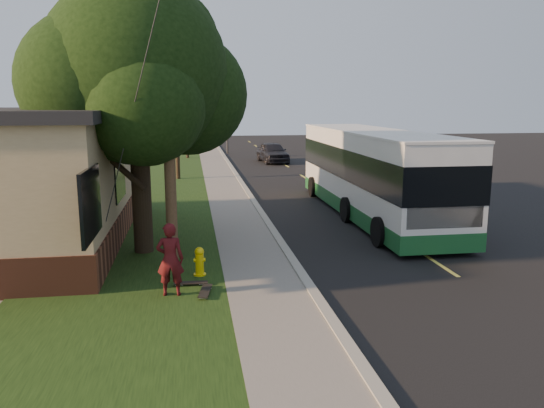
{
  "coord_description": "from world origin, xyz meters",
  "views": [
    {
      "loc": [
        -2.74,
        -13.16,
        4.42
      ],
      "look_at": [
        -0.42,
        1.94,
        1.5
      ],
      "focal_mm": 35.0,
      "sensor_mm": 36.0,
      "label": 1
    }
  ],
  "objects_px": {
    "skateboard_main": "(205,291)",
    "skateboard_spare": "(191,283)",
    "fire_hydrant": "(199,261)",
    "skateboarder": "(170,259)",
    "leafy_tree": "(138,76)",
    "bare_tree_near": "(177,143)",
    "utility_pole": "(167,95)",
    "traffic_signal": "(227,117)",
    "distant_car": "(273,152)",
    "bare_tree_far": "(187,134)",
    "transit_bus": "(372,171)",
    "dumpster": "(31,221)"
  },
  "relations": [
    {
      "from": "traffic_signal",
      "to": "distant_car",
      "type": "distance_m",
      "value": 8.57
    },
    {
      "from": "transit_bus",
      "to": "skateboard_main",
      "type": "relative_size",
      "value": 13.42
    },
    {
      "from": "leafy_tree",
      "to": "bare_tree_far",
      "type": "distance_m",
      "value": 27.56
    },
    {
      "from": "skateboard_spare",
      "to": "bare_tree_near",
      "type": "bearing_deg",
      "value": 92.05
    },
    {
      "from": "bare_tree_far",
      "to": "bare_tree_near",
      "type": "bearing_deg",
      "value": -92.39
    },
    {
      "from": "fire_hydrant",
      "to": "bare_tree_far",
      "type": "height_order",
      "value": "bare_tree_far"
    },
    {
      "from": "leafy_tree",
      "to": "skateboarder",
      "type": "distance_m",
      "value": 5.89
    },
    {
      "from": "bare_tree_near",
      "to": "skateboard_main",
      "type": "bearing_deg",
      "value": -87.05
    },
    {
      "from": "traffic_signal",
      "to": "dumpster",
      "type": "bearing_deg",
      "value": -105.51
    },
    {
      "from": "bare_tree_far",
      "to": "traffic_signal",
      "type": "distance_m",
      "value": 5.44
    },
    {
      "from": "utility_pole",
      "to": "dumpster",
      "type": "xyz_separation_m",
      "value": [
        -4.48,
        3.14,
        -3.89
      ]
    },
    {
      "from": "skateboarder",
      "to": "distant_car",
      "type": "relative_size",
      "value": 0.38
    },
    {
      "from": "dumpster",
      "to": "distant_car",
      "type": "bearing_deg",
      "value": 63.28
    },
    {
      "from": "skateboard_main",
      "to": "distant_car",
      "type": "relative_size",
      "value": 0.21
    },
    {
      "from": "skateboard_main",
      "to": "distant_car",
      "type": "height_order",
      "value": "distant_car"
    },
    {
      "from": "skateboarder",
      "to": "distant_car",
      "type": "bearing_deg",
      "value": -100.35
    },
    {
      "from": "utility_pole",
      "to": "skateboard_spare",
      "type": "distance_m",
      "value": 4.85
    },
    {
      "from": "traffic_signal",
      "to": "skateboard_main",
      "type": "bearing_deg",
      "value": -94.85
    },
    {
      "from": "fire_hydrant",
      "to": "traffic_signal",
      "type": "relative_size",
      "value": 0.13
    },
    {
      "from": "fire_hydrant",
      "to": "transit_bus",
      "type": "xyz_separation_m",
      "value": [
        6.9,
        6.7,
        1.37
      ]
    },
    {
      "from": "fire_hydrant",
      "to": "dumpster",
      "type": "bearing_deg",
      "value": 141.42
    },
    {
      "from": "transit_bus",
      "to": "skateboard_spare",
      "type": "xyz_separation_m",
      "value": [
        -7.13,
        -7.45,
        -1.67
      ]
    },
    {
      "from": "utility_pole",
      "to": "bare_tree_near",
      "type": "bearing_deg",
      "value": 90.66
    },
    {
      "from": "dumpster",
      "to": "distant_car",
      "type": "height_order",
      "value": "distant_car"
    },
    {
      "from": "leafy_tree",
      "to": "bare_tree_near",
      "type": "xyz_separation_m",
      "value": [
        0.67,
        15.35,
        -3.02
      ]
    },
    {
      "from": "bare_tree_far",
      "to": "transit_bus",
      "type": "height_order",
      "value": "bare_tree_far"
    },
    {
      "from": "leafy_tree",
      "to": "bare_tree_near",
      "type": "bearing_deg",
      "value": 87.5
    },
    {
      "from": "utility_pole",
      "to": "skateboard_main",
      "type": "relative_size",
      "value": 9.75
    },
    {
      "from": "bare_tree_near",
      "to": "transit_bus",
      "type": "bearing_deg",
      "value": -55.4
    },
    {
      "from": "dumpster",
      "to": "bare_tree_far",
      "type": "bearing_deg",
      "value": 79.51
    },
    {
      "from": "transit_bus",
      "to": "skateboarder",
      "type": "distance_m",
      "value": 11.08
    },
    {
      "from": "fire_hydrant",
      "to": "traffic_signal",
      "type": "height_order",
      "value": "traffic_signal"
    },
    {
      "from": "utility_pole",
      "to": "traffic_signal",
      "type": "relative_size",
      "value": 1.65
    },
    {
      "from": "transit_bus",
      "to": "dumpster",
      "type": "xyz_separation_m",
      "value": [
        -12.08,
        -2.56,
        -1.06
      ]
    },
    {
      "from": "utility_pole",
      "to": "skateboard_main",
      "type": "distance_m",
      "value": 5.15
    },
    {
      "from": "traffic_signal",
      "to": "skateboard_main",
      "type": "height_order",
      "value": "traffic_signal"
    },
    {
      "from": "traffic_signal",
      "to": "distant_car",
      "type": "height_order",
      "value": "traffic_signal"
    },
    {
      "from": "utility_pole",
      "to": "bare_tree_far",
      "type": "xyz_separation_m",
      "value": [
        0.31,
        29.01,
        -2.63
      ]
    },
    {
      "from": "skateboard_spare",
      "to": "traffic_signal",
      "type": "bearing_deg",
      "value": 84.53
    },
    {
      "from": "skateboard_main",
      "to": "skateboard_spare",
      "type": "bearing_deg",
      "value": 117.18
    },
    {
      "from": "skateboarder",
      "to": "skateboard_spare",
      "type": "bearing_deg",
      "value": -123.85
    },
    {
      "from": "dumpster",
      "to": "transit_bus",
      "type": "bearing_deg",
      "value": 11.96
    },
    {
      "from": "utility_pole",
      "to": "traffic_signal",
      "type": "bearing_deg",
      "value": 83.42
    },
    {
      "from": "fire_hydrant",
      "to": "skateboarder",
      "type": "height_order",
      "value": "skateboarder"
    },
    {
      "from": "utility_pole",
      "to": "dumpster",
      "type": "relative_size",
      "value": 5.2
    },
    {
      "from": "utility_pole",
      "to": "fire_hydrant",
      "type": "bearing_deg",
      "value": -54.62
    },
    {
      "from": "bare_tree_far",
      "to": "traffic_signal",
      "type": "xyz_separation_m",
      "value": [
        3.5,
        4.0,
        1.16
      ]
    },
    {
      "from": "utility_pole",
      "to": "transit_bus",
      "type": "bearing_deg",
      "value": 36.89
    },
    {
      "from": "dumpster",
      "to": "skateboard_main",
      "type": "bearing_deg",
      "value": -46.28
    },
    {
      "from": "bare_tree_far",
      "to": "distant_car",
      "type": "bearing_deg",
      "value": -30.22
    }
  ]
}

